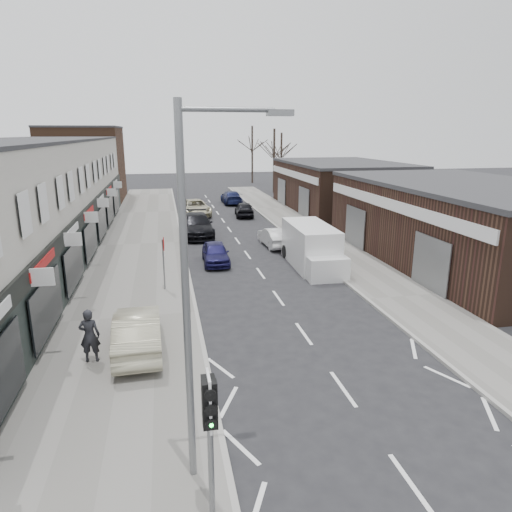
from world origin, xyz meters
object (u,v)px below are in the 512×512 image
parked_car_right_a (274,237)px  white_van (311,247)px  warning_sign (164,248)px  parked_car_left_c (195,208)px  sedan_on_pavement (138,331)px  parked_car_left_a (216,253)px  traffic_light (210,413)px  parked_car_left_b (197,225)px  pedestrian (90,335)px  parked_car_right_c (231,197)px  parked_car_right_b (244,209)px  street_lamp (194,282)px

parked_car_right_a → white_van: bearing=97.6°
warning_sign → parked_car_left_c: bearing=82.0°
sedan_on_pavement → parked_car_left_a: (3.96, 10.86, -0.22)m
traffic_light → parked_car_left_a: size_ratio=0.83×
warning_sign → parked_car_left_b: bearing=78.6°
pedestrian → parked_car_right_a: 17.75m
parked_car_left_a → parked_car_right_c: (4.40, 23.16, 0.06)m
parked_car_left_a → parked_car_left_c: 16.52m
traffic_light → pedestrian: traffic_light is taller
white_van → parked_car_right_b: (-0.96, 16.79, -0.45)m
traffic_light → white_van: bearing=65.8°
parked_car_left_c → parked_car_right_a: 13.84m
parked_car_right_c → parked_car_left_c: bearing=56.8°
sedan_on_pavement → parked_car_left_b: size_ratio=0.78×
street_lamp → warning_sign: size_ratio=2.96×
parked_car_left_a → parked_car_right_a: (4.40, 3.40, 0.01)m
sedan_on_pavement → parked_car_left_a: bearing=-111.9°
pedestrian → parked_car_right_b: size_ratio=0.46×
sedan_on_pavement → parked_car_right_c: sedan_on_pavement is taller
parked_car_left_b → parked_car_right_a: size_ratio=1.45×
parked_car_left_a → sedan_on_pavement: bearing=-108.3°
warning_sign → pedestrian: (-2.51, -6.87, -1.16)m
white_van → parked_car_right_a: 5.18m
warning_sign → traffic_light: bearing=-86.9°
warning_sign → white_van: bearing=18.6°
parked_car_right_c → parked_car_right_b: bearing=90.3°
parked_car_left_b → parked_car_right_b: (4.91, 7.41, -0.14)m
warning_sign → white_van: warning_sign is taller
parked_car_left_a → parked_car_right_a: size_ratio=0.95×
parked_car_right_b → parked_car_right_c: (0.00, 8.04, 0.01)m
pedestrian → parked_car_left_a: pedestrian is taller
white_van → traffic_light: bearing=-112.8°
pedestrian → parked_car_left_a: 12.60m
street_lamp → parked_car_right_a: (6.73, 20.67, -3.98)m
pedestrian → parked_car_left_a: (5.47, 11.34, -0.40)m
warning_sign → parked_car_right_a: size_ratio=0.69×
traffic_light → parked_car_left_b: bearing=86.3°
parked_car_right_b → parked_car_left_a: bearing=79.6°
warning_sign → parked_car_right_a: warning_sign is taller
street_lamp → parked_car_left_b: size_ratio=1.41×
white_van → parked_car_right_b: bearing=94.7°
pedestrian → parked_car_left_b: (4.96, 19.05, -0.22)m
parked_car_left_a → parked_car_left_b: size_ratio=0.66×
sedan_on_pavement → parked_car_left_c: size_ratio=0.84×
parked_car_left_c → parked_car_left_a: bearing=-95.5°
street_lamp → pedestrian: (-3.15, 5.93, -3.58)m
sedan_on_pavement → parked_car_right_a: size_ratio=1.14×
street_lamp → white_van: (7.69, 15.60, -3.49)m
traffic_light → parked_car_right_a: 22.93m
warning_sign → parked_car_right_b: 20.98m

